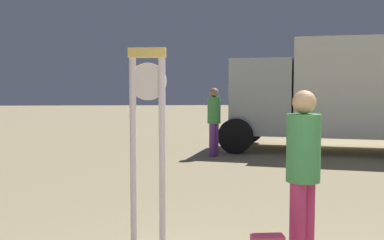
# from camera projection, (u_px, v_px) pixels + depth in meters

# --- Properties ---
(standing_clock) EXTENTS (0.39, 0.15, 2.12)m
(standing_clock) POSITION_uv_depth(u_px,v_px,m) (148.00, 130.00, 4.78)
(standing_clock) COLOR white
(standing_clock) RESTS_ON ground_plane
(person_near_clock) EXTENTS (0.32, 0.32, 1.69)m
(person_near_clock) POSITION_uv_depth(u_px,v_px,m) (303.00, 168.00, 4.44)
(person_near_clock) COLOR #BB2E5F
(person_near_clock) RESTS_ON ground_plane
(person_distant) EXTENTS (0.32, 0.32, 1.69)m
(person_distant) POSITION_uv_depth(u_px,v_px,m) (214.00, 118.00, 11.46)
(person_distant) COLOR #753B8C
(person_distant) RESTS_ON ground_plane
(box_truck_near) EXTENTS (7.33, 4.59, 2.95)m
(box_truck_near) POSITION_uv_depth(u_px,v_px,m) (367.00, 90.00, 12.20)
(box_truck_near) COLOR white
(box_truck_near) RESTS_ON ground_plane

